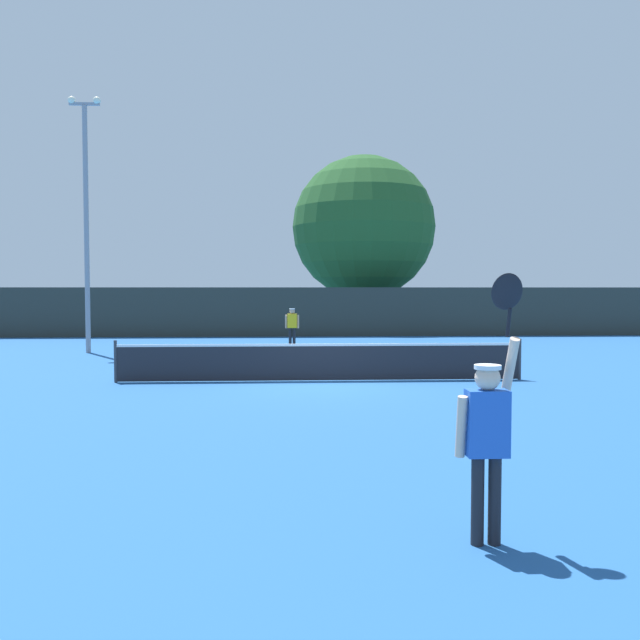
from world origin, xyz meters
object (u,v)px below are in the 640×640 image
player_receiving (292,324)px  light_pole (86,210)px  parked_car_mid (460,314)px  parked_car_near (338,315)px  player_serving (488,426)px  tennis_ball (319,369)px  large_tree (364,227)px

player_receiving → light_pole: bearing=14.9°
parked_car_mid → light_pole: bearing=-134.5°
parked_car_near → parked_car_mid: (7.73, 0.45, 0.00)m
player_receiving → parked_car_mid: parked_car_mid is taller
parked_car_mid → player_serving: bearing=-100.4°
player_serving → player_receiving: bearing=94.3°
parked_car_mid → parked_car_near: bearing=-172.6°
player_serving → player_receiving: player_serving is taller
player_receiving → tennis_ball: (0.70, -7.81, -0.92)m
tennis_ball → parked_car_near: size_ratio=0.02×
player_serving → light_pole: bearing=115.9°
parked_car_near → player_receiving: bearing=-108.4°
parked_car_mid → player_receiving: bearing=-123.0°
player_receiving → parked_car_mid: bearing=-127.2°
large_tree → parked_car_near: 5.81m
large_tree → parked_car_mid: bearing=23.9°
light_pole → large_tree: size_ratio=0.94×
tennis_ball → parked_car_mid: size_ratio=0.02×
player_serving → large_tree: bearing=85.3°
player_serving → parked_car_mid: player_serving is taller
large_tree → player_serving: bearing=-94.7°
tennis_ball → player_receiving: bearing=95.1°
tennis_ball → large_tree: size_ratio=0.01×
player_serving → parked_car_near: (1.35, 34.56, -0.33)m
large_tree → parked_car_mid: large_tree is taller
tennis_ball → light_pole: light_pole is taller
player_receiving → light_pole: (-7.58, -2.02, 4.31)m
tennis_ball → player_serving: bearing=-86.1°
light_pole → parked_car_mid: light_pole is taller
tennis_ball → light_pole: bearing=145.0°
player_serving → large_tree: (2.65, 32.16, 4.79)m
player_serving → tennis_ball: player_serving is taller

